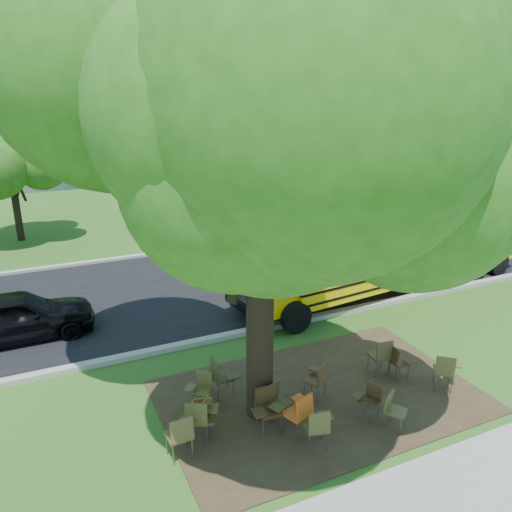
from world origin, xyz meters
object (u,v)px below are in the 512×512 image
chair_6 (370,397)px  chair_11 (318,377)px  chair_14 (202,414)px  chair_15 (276,400)px  chair_4 (318,425)px  chair_13 (382,353)px  chair_9 (202,385)px  black_car (16,316)px  chair_5 (394,408)px  chair_1 (199,416)px  chair_7 (446,369)px  chair_2 (300,410)px  school_bus (400,243)px  chair_12 (398,359)px  main_tree (260,135)px  chair_8 (202,411)px  chair_3 (266,406)px  chair_0 (181,432)px  chair_10 (220,374)px

chair_6 → chair_11: 1.23m
chair_14 → chair_15: (1.51, -0.25, 0.05)m
chair_4 → chair_13: size_ratio=0.95×
chair_6 → chair_13: (1.28, 1.22, 0.11)m
chair_9 → black_car: (-3.64, 5.04, 0.21)m
chair_5 → chair_13: chair_13 is taller
chair_1 → chair_7: bearing=20.4°
chair_7 → chair_2: bearing=-139.7°
school_bus → chair_13: size_ratio=11.95×
chair_14 → chair_1: bearing=65.8°
chair_9 → chair_12: chair_12 is taller
chair_12 → black_car: bearing=-121.3°
main_tree → chair_1: (-1.46, -0.32, -5.25)m
main_tree → chair_6: bearing=-27.7°
chair_1 → chair_14: (0.12, 0.14, -0.09)m
chair_14 → chair_8: bearing=-85.2°
chair_3 → chair_4: chair_3 is taller
chair_5 → chair_8: bearing=-54.7°
chair_0 → chair_8: size_ratio=1.18×
main_tree → chair_14: (-1.34, -0.18, -5.34)m
chair_8 → chair_10: (0.77, 0.97, 0.09)m
chair_3 → chair_13: (3.44, 0.72, 0.00)m
chair_7 → chair_14: size_ratio=1.15×
chair_15 → chair_14: bearing=-32.2°
school_bus → chair_0: bearing=-156.6°
chair_10 → chair_6: bearing=52.5°
chair_0 → chair_4: 2.58m
black_car → school_bus: bearing=-96.2°
chair_3 → chair_7: chair_3 is taller
school_bus → chair_3: 9.33m
chair_4 → black_car: black_car is taller
main_tree → chair_10: 5.35m
chair_7 → chair_10: (-4.76, 1.89, 0.02)m
main_tree → chair_0: bearing=-161.3°
main_tree → chair_6: size_ratio=12.09×
chair_6 → chair_7: size_ratio=0.85×
chair_6 → chair_8: bearing=51.4°
chair_5 → chair_9: 4.05m
chair_11 → chair_15: 1.30m
chair_6 → chair_7: chair_7 is taller
chair_2 → chair_13: bearing=3.4°
chair_6 → chair_13: size_ratio=0.82×
school_bus → chair_5: school_bus is taller
chair_0 → chair_13: 5.29m
main_tree → school_bus: bearing=31.8°
chair_8 → chair_14: size_ratio=1.00×
chair_11 → black_car: 8.44m
chair_0 → chair_15: (2.08, 0.21, -0.04)m
chair_6 → chair_12: 1.80m
chair_4 → chair_7: chair_7 is taller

